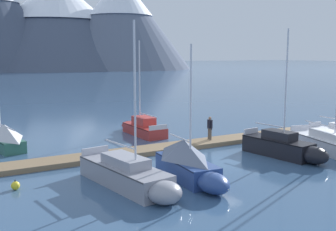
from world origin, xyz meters
TOP-DOWN VIEW (x-y plane):
  - ground_plane at (0.00, 0.00)m, footprint 700.00×700.00m
  - mountain_rear_spur at (33.68, 173.12)m, footprint 92.50×92.50m
  - mountain_north_horn at (57.66, 154.44)m, footprint 63.28×63.28m
  - dock at (0.00, 4.00)m, footprint 25.17×2.38m
  - sailboat_nearest_berth at (-10.80, 9.90)m, footprint 2.48×6.04m
  - sailboat_second_berth at (-6.54, -1.99)m, footprint 2.77×7.18m
  - sailboat_mid_dock_port at (-3.35, -2.31)m, footprint 2.04×5.88m
  - sailboat_mid_dock_starboard at (-0.33, 9.79)m, footprint 1.89×5.76m
  - sailboat_far_berth at (4.29, -1.31)m, footprint 2.24×5.95m
  - sailboat_outer_slip at (7.65, -2.23)m, footprint 3.09×7.71m
  - person_on_dock at (2.41, 4.15)m, footprint 0.24×0.59m
  - mooring_buoy_channel_marker at (-11.42, 0.35)m, footprint 0.41×0.41m

SIDE VIEW (x-z plane):
  - ground_plane at x=0.00m, z-range 0.00..0.00m
  - dock at x=0.00m, z-range 0.00..0.30m
  - mooring_buoy_channel_marker at x=-11.42m, z-range -0.04..0.45m
  - sailboat_mid_dock_starboard at x=-0.33m, z-range -3.18..4.30m
  - sailboat_outer_slip at x=7.65m, z-range -2.96..4.12m
  - sailboat_second_berth at x=-6.54m, z-range -3.31..4.58m
  - sailboat_far_berth at x=4.29m, z-range -3.29..4.64m
  - sailboat_nearest_berth at x=-10.80m, z-range -3.25..4.88m
  - sailboat_mid_dock_port at x=-3.35m, z-range -2.53..4.36m
  - person_on_dock at x=2.41m, z-range 0.42..2.11m
  - mountain_north_horn at x=57.66m, z-range 0.97..42.83m
  - mountain_rear_spur at x=33.68m, z-range 1.18..43.14m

